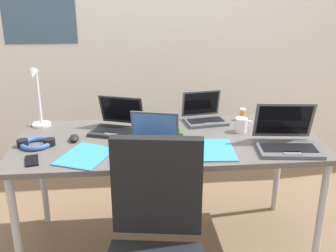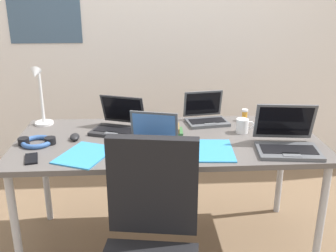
{
  "view_description": "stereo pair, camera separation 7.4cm",
  "coord_description": "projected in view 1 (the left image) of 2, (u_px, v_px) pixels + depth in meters",
  "views": [
    {
      "loc": [
        -0.21,
        -2.18,
        1.6
      ],
      "look_at": [
        0.0,
        0.0,
        0.82
      ],
      "focal_mm": 42.13,
      "sensor_mm": 36.0,
      "label": 1
    },
    {
      "loc": [
        -0.13,
        -2.19,
        1.6
      ],
      "look_at": [
        0.0,
        0.0,
        0.82
      ],
      "focal_mm": 42.13,
      "sensor_mm": 36.0,
      "label": 2
    }
  ],
  "objects": [
    {
      "name": "paper_folder_front_right",
      "position": [
        86.0,
        156.0,
        2.11
      ],
      "size": [
        0.33,
        0.38,
        0.01
      ],
      "primitive_type": "cube",
      "rotation": [
        0.0,
        0.0,
        -0.41
      ],
      "color": "#338CC6",
      "rests_on": "desk"
    },
    {
      "name": "paper_folder_near_mouse",
      "position": [
        213.0,
        150.0,
        2.18
      ],
      "size": [
        0.25,
        0.33,
        0.01
      ],
      "primitive_type": "cube",
      "rotation": [
        0.0,
        0.0,
        -0.07
      ],
      "color": "#338CC6",
      "rests_on": "desk"
    },
    {
      "name": "desk",
      "position": [
        168.0,
        147.0,
        2.37
      ],
      "size": [
        1.8,
        0.8,
        0.74
      ],
      "color": "#595451",
      "rests_on": "ground_plane"
    },
    {
      "name": "laptop_back_right",
      "position": [
        117.0,
        125.0,
        2.46
      ],
      "size": [
        0.36,
        0.34,
        0.21
      ],
      "color": "#232326",
      "rests_on": "desk"
    },
    {
      "name": "desk_lamp",
      "position": [
        37.0,
        98.0,
        2.47
      ],
      "size": [
        0.12,
        0.18,
        0.4
      ],
      "color": "white",
      "rests_on": "desk"
    },
    {
      "name": "wall_back",
      "position": [
        155.0,
        25.0,
        3.2
      ],
      "size": [
        6.0,
        0.13,
        2.6
      ],
      "color": "silver",
      "rests_on": "ground_plane"
    },
    {
      "name": "headphones",
      "position": [
        36.0,
        143.0,
        2.24
      ],
      "size": [
        0.21,
        0.18,
        0.04
      ],
      "color": "#335999",
      "rests_on": "desk"
    },
    {
      "name": "laptop_back_left",
      "position": [
        204.0,
        116.0,
        2.63
      ],
      "size": [
        0.3,
        0.26,
        0.2
      ],
      "color": "#515459",
      "rests_on": "desk"
    },
    {
      "name": "laptop_by_keyboard",
      "position": [
        152.0,
        144.0,
        2.17
      ],
      "size": [
        0.32,
        0.28,
        0.2
      ],
      "color": "#515459",
      "rests_on": "desk"
    },
    {
      "name": "ground_plane",
      "position": [
        168.0,
        243.0,
        2.6
      ],
      "size": [
        12.0,
        12.0,
        0.0
      ],
      "primitive_type": "plane",
      "color": "#7A6047"
    },
    {
      "name": "coffee_mug",
      "position": [
        242.0,
        125.0,
        2.45
      ],
      "size": [
        0.11,
        0.08,
        0.09
      ],
      "color": "white",
      "rests_on": "desk"
    },
    {
      "name": "pill_bottle",
      "position": [
        243.0,
        114.0,
        2.67
      ],
      "size": [
        0.04,
        0.04,
        0.08
      ],
      "color": "gold",
      "rests_on": "desk"
    },
    {
      "name": "book_stack",
      "position": [
        166.0,
        130.0,
        2.42
      ],
      "size": [
        0.2,
        0.14,
        0.05
      ],
      "color": "#336638",
      "rests_on": "desk"
    },
    {
      "name": "laptop_near_lamp",
      "position": [
        287.0,
        140.0,
        2.2
      ],
      "size": [
        0.37,
        0.34,
        0.24
      ],
      "color": "#515459",
      "rests_on": "desk"
    },
    {
      "name": "cell_phone",
      "position": [
        32.0,
        161.0,
        2.05
      ],
      "size": [
        0.09,
        0.15,
        0.01
      ],
      "primitive_type": "cube",
      "rotation": [
        0.0,
        0.0,
        0.24
      ],
      "color": "black",
      "rests_on": "desk"
    },
    {
      "name": "computer_mouse",
      "position": [
        74.0,
        138.0,
        2.32
      ],
      "size": [
        0.07,
        0.1,
        0.03
      ],
      "primitive_type": "ellipsoid",
      "rotation": [
        0.0,
        0.0,
        0.11
      ],
      "color": "black",
      "rests_on": "desk"
    }
  ]
}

